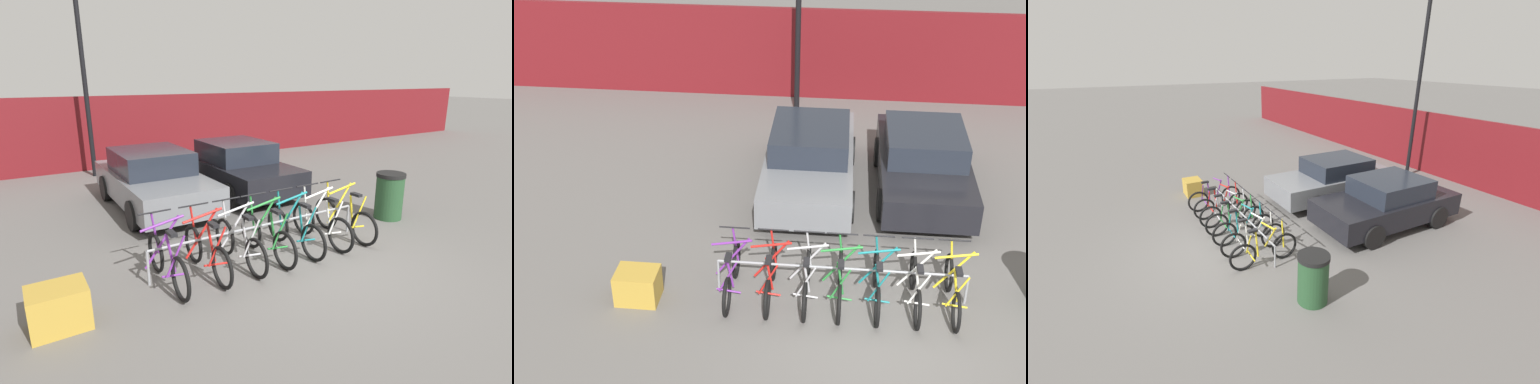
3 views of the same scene
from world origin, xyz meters
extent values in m
plane|color=#605E5B|center=(0.00, 0.00, 0.00)|extent=(120.00, 120.00, 0.00)
cube|color=maroon|center=(0.00, 9.50, 1.23)|extent=(36.00, 0.16, 2.45)
cylinder|color=gray|center=(-0.69, 0.68, 0.55)|extent=(4.12, 0.04, 0.04)
cylinder|color=gray|center=(-2.75, 0.68, 0.28)|extent=(0.04, 0.04, 0.55)
cylinder|color=gray|center=(1.37, 0.68, 0.28)|extent=(0.04, 0.04, 0.55)
torus|color=black|center=(-2.50, 0.00, 0.33)|extent=(0.06, 0.66, 0.66)
torus|color=black|center=(-2.50, 1.05, 0.33)|extent=(0.06, 0.66, 0.66)
cylinder|color=#752D99|center=(-2.50, 0.68, 0.65)|extent=(0.60, 0.04, 0.76)
cylinder|color=#752D99|center=(-2.50, 0.63, 0.96)|extent=(0.68, 0.04, 0.16)
cylinder|color=#752D99|center=(-2.50, 0.35, 0.59)|extent=(0.14, 0.04, 0.63)
cylinder|color=#752D99|center=(-2.50, 0.15, 0.61)|extent=(0.32, 0.03, 0.58)
cylinder|color=#752D99|center=(-2.50, 0.20, 0.31)|extent=(0.40, 0.03, 0.08)
cylinder|color=#752D99|center=(-2.50, 1.01, 0.68)|extent=(0.12, 0.04, 0.69)
cylinder|color=black|center=(-2.50, 0.97, 1.04)|extent=(0.52, 0.03, 0.03)
cube|color=black|center=(-2.50, 0.25, 0.93)|extent=(0.10, 0.22, 0.05)
torus|color=black|center=(-1.85, 0.00, 0.33)|extent=(0.06, 0.66, 0.66)
torus|color=black|center=(-1.85, 1.05, 0.33)|extent=(0.06, 0.66, 0.66)
cylinder|color=red|center=(-1.85, 0.68, 0.65)|extent=(0.60, 0.04, 0.76)
cylinder|color=red|center=(-1.85, 0.63, 0.96)|extent=(0.68, 0.04, 0.16)
cylinder|color=red|center=(-1.85, 0.35, 0.59)|extent=(0.14, 0.04, 0.63)
cylinder|color=red|center=(-1.85, 0.15, 0.61)|extent=(0.32, 0.03, 0.58)
cylinder|color=red|center=(-1.85, 0.20, 0.31)|extent=(0.40, 0.03, 0.08)
cylinder|color=red|center=(-1.85, 1.01, 0.68)|extent=(0.12, 0.04, 0.69)
cylinder|color=black|center=(-1.85, 0.97, 1.04)|extent=(0.52, 0.03, 0.03)
cube|color=black|center=(-1.85, 0.25, 0.93)|extent=(0.10, 0.22, 0.05)
torus|color=black|center=(-1.25, 0.00, 0.33)|extent=(0.06, 0.66, 0.66)
torus|color=black|center=(-1.25, 1.05, 0.33)|extent=(0.06, 0.66, 0.66)
cylinder|color=#B7B7BC|center=(-1.25, 0.68, 0.65)|extent=(0.60, 0.04, 0.76)
cylinder|color=#B7B7BC|center=(-1.25, 0.63, 0.96)|extent=(0.68, 0.04, 0.16)
cylinder|color=#B7B7BC|center=(-1.25, 0.35, 0.59)|extent=(0.14, 0.04, 0.63)
cylinder|color=#B7B7BC|center=(-1.25, 0.15, 0.61)|extent=(0.32, 0.03, 0.58)
cylinder|color=#B7B7BC|center=(-1.25, 0.20, 0.31)|extent=(0.40, 0.03, 0.08)
cylinder|color=#B7B7BC|center=(-1.25, 1.01, 0.68)|extent=(0.12, 0.04, 0.69)
cylinder|color=black|center=(-1.25, 0.97, 1.04)|extent=(0.52, 0.03, 0.03)
cube|color=black|center=(-1.25, 0.25, 0.93)|extent=(0.10, 0.22, 0.05)
torus|color=black|center=(-0.70, 0.00, 0.33)|extent=(0.06, 0.66, 0.66)
torus|color=black|center=(-0.70, 1.05, 0.33)|extent=(0.06, 0.66, 0.66)
cylinder|color=#288438|center=(-0.70, 0.68, 0.65)|extent=(0.60, 0.04, 0.76)
cylinder|color=#288438|center=(-0.70, 0.63, 0.96)|extent=(0.68, 0.04, 0.16)
cylinder|color=#288438|center=(-0.70, 0.35, 0.59)|extent=(0.14, 0.04, 0.63)
cylinder|color=#288438|center=(-0.70, 0.15, 0.61)|extent=(0.32, 0.03, 0.58)
cylinder|color=#288438|center=(-0.70, 0.20, 0.31)|extent=(0.40, 0.03, 0.08)
cylinder|color=#288438|center=(-0.70, 1.01, 0.68)|extent=(0.12, 0.04, 0.69)
cylinder|color=black|center=(-0.70, 0.97, 1.04)|extent=(0.52, 0.03, 0.03)
cube|color=black|center=(-0.70, 0.25, 0.93)|extent=(0.10, 0.22, 0.05)
torus|color=black|center=(-0.10, 0.00, 0.33)|extent=(0.06, 0.66, 0.66)
torus|color=black|center=(-0.10, 1.05, 0.33)|extent=(0.06, 0.66, 0.66)
cylinder|color=#197A7F|center=(-0.10, 0.68, 0.65)|extent=(0.60, 0.04, 0.76)
cylinder|color=#197A7F|center=(-0.10, 0.63, 0.96)|extent=(0.68, 0.04, 0.16)
cylinder|color=#197A7F|center=(-0.10, 0.35, 0.59)|extent=(0.14, 0.04, 0.63)
cylinder|color=#197A7F|center=(-0.10, 0.15, 0.61)|extent=(0.32, 0.03, 0.58)
cylinder|color=#197A7F|center=(-0.10, 0.20, 0.31)|extent=(0.40, 0.03, 0.08)
cylinder|color=#197A7F|center=(-0.10, 1.01, 0.68)|extent=(0.12, 0.04, 0.69)
cylinder|color=black|center=(-0.10, 0.97, 1.04)|extent=(0.52, 0.03, 0.03)
cube|color=black|center=(-0.10, 0.25, 0.93)|extent=(0.10, 0.22, 0.05)
torus|color=black|center=(0.52, 0.00, 0.33)|extent=(0.06, 0.66, 0.66)
torus|color=black|center=(0.52, 1.05, 0.33)|extent=(0.06, 0.66, 0.66)
cylinder|color=silver|center=(0.52, 0.68, 0.65)|extent=(0.60, 0.04, 0.76)
cylinder|color=silver|center=(0.52, 0.63, 0.96)|extent=(0.68, 0.04, 0.16)
cylinder|color=silver|center=(0.52, 0.35, 0.59)|extent=(0.14, 0.04, 0.63)
cylinder|color=silver|center=(0.52, 0.15, 0.61)|extent=(0.32, 0.03, 0.58)
cylinder|color=silver|center=(0.52, 0.20, 0.31)|extent=(0.40, 0.03, 0.08)
cylinder|color=silver|center=(0.52, 1.01, 0.68)|extent=(0.12, 0.04, 0.69)
cylinder|color=black|center=(0.52, 0.97, 1.04)|extent=(0.52, 0.03, 0.03)
cube|color=black|center=(0.52, 0.25, 0.93)|extent=(0.10, 0.22, 0.05)
torus|color=black|center=(1.12, 0.00, 0.33)|extent=(0.06, 0.66, 0.66)
torus|color=black|center=(1.12, 1.05, 0.33)|extent=(0.06, 0.66, 0.66)
cylinder|color=yellow|center=(1.12, 0.68, 0.65)|extent=(0.60, 0.04, 0.76)
cylinder|color=yellow|center=(1.12, 0.63, 0.96)|extent=(0.68, 0.04, 0.16)
cylinder|color=yellow|center=(1.12, 0.35, 0.59)|extent=(0.14, 0.04, 0.63)
cylinder|color=yellow|center=(1.12, 0.15, 0.61)|extent=(0.32, 0.03, 0.58)
cylinder|color=yellow|center=(1.12, 0.20, 0.31)|extent=(0.40, 0.03, 0.08)
cylinder|color=yellow|center=(1.12, 1.01, 0.68)|extent=(0.12, 0.04, 0.69)
cylinder|color=black|center=(1.12, 0.97, 1.04)|extent=(0.52, 0.03, 0.03)
cube|color=black|center=(1.12, 0.25, 0.93)|extent=(0.10, 0.22, 0.05)
cube|color=slate|center=(-1.44, 4.31, 0.57)|extent=(1.80, 4.30, 0.62)
cube|color=#1E232D|center=(-1.44, 4.42, 1.14)|extent=(1.58, 1.98, 0.52)
cylinder|color=black|center=(-2.29, 5.56, 0.32)|extent=(0.20, 0.64, 0.64)
cylinder|color=black|center=(-0.58, 5.56, 0.32)|extent=(0.20, 0.64, 0.64)
cylinder|color=black|center=(-2.29, 3.07, 0.32)|extent=(0.20, 0.64, 0.64)
cylinder|color=black|center=(-0.58, 3.07, 0.32)|extent=(0.20, 0.64, 0.64)
cube|color=black|center=(0.92, 4.40, 0.57)|extent=(1.80, 4.06, 0.62)
cube|color=#1E232D|center=(0.92, 4.50, 1.14)|extent=(1.58, 1.87, 0.52)
cylinder|color=black|center=(0.07, 5.58, 0.32)|extent=(0.20, 0.64, 0.64)
cylinder|color=black|center=(1.78, 5.58, 0.32)|extent=(0.20, 0.64, 0.64)
cylinder|color=black|center=(0.07, 3.22, 0.32)|extent=(0.20, 0.64, 0.64)
cylinder|color=black|center=(1.78, 3.22, 0.32)|extent=(0.20, 0.64, 0.64)
cube|color=#B28C33|center=(-4.03, 0.22, 0.28)|extent=(0.70, 0.56, 0.55)
camera|label=1|loc=(-4.28, -4.79, 3.03)|focal=28.00mm
camera|label=2|loc=(-0.84, -8.98, 7.44)|focal=50.00mm
camera|label=3|loc=(7.32, -2.34, 4.46)|focal=24.00mm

